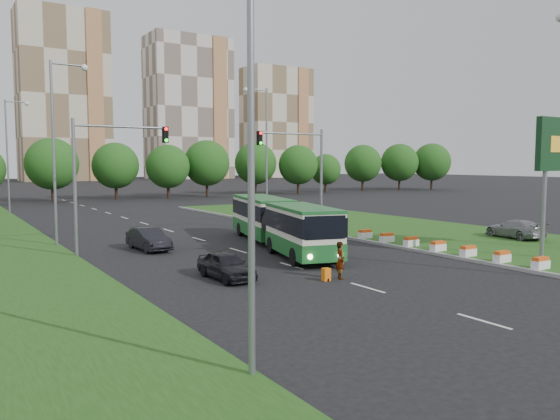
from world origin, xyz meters
TOP-DOWN VIEW (x-y plane):
  - ground at (0.00, 0.00)m, footprint 360.00×360.00m
  - grass_median at (13.00, 8.00)m, footprint 14.00×60.00m
  - median_kerb at (6.05, 8.00)m, footprint 0.30×60.00m
  - lane_markings at (-3.00, 20.00)m, footprint 0.20×100.00m
  - flower_planters at (6.70, -1.40)m, footprint 1.10×13.70m
  - traffic_mast_median at (4.78, 10.00)m, footprint 5.76×0.32m
  - traffic_mast_left at (-10.38, 9.00)m, footprint 5.76×0.32m
  - street_lamps at (-3.00, 10.00)m, footprint 36.00×60.00m
  - tree_line at (10.00, 55.00)m, footprint 120.00×8.00m
  - apartment_tower_ceast at (15.00, 150.00)m, footprint 25.00×15.00m
  - apartment_tower_east at (55.00, 150.00)m, footprint 27.00×15.00m
  - midrise_east at (90.00, 150.00)m, footprint 24.00×14.00m
  - articulated_bus at (-0.34, 5.85)m, footprint 2.49×15.97m
  - car_left_near at (-7.40, -1.05)m, footprint 1.62×3.86m
  - car_left_far at (-7.63, 9.22)m, footprint 1.74×4.28m
  - car_median at (15.70, -0.41)m, footprint 2.49×4.71m
  - pedestrian at (-2.87, -3.94)m, footprint 0.63×0.76m
  - shopping_trolley at (-3.66, -3.90)m, footprint 0.35×0.37m

SIDE VIEW (x-z plane):
  - ground at x=0.00m, z-range 0.00..0.00m
  - lane_markings at x=-3.00m, z-range -0.01..0.01m
  - grass_median at x=13.00m, z-range 0.00..0.15m
  - median_kerb at x=6.05m, z-range 0.00..0.18m
  - shopping_trolley at x=-3.66m, z-range 0.00..0.59m
  - flower_planters at x=6.70m, z-range 0.15..0.75m
  - car_left_near at x=-7.40m, z-range 0.00..1.30m
  - car_left_far at x=-7.63m, z-range 0.00..1.38m
  - car_median at x=15.70m, z-range 0.15..1.45m
  - pedestrian at x=-2.87m, z-range 0.00..1.78m
  - articulated_bus at x=-0.34m, z-range 0.29..2.92m
  - tree_line at x=10.00m, z-range 0.00..9.00m
  - traffic_mast_median at x=4.78m, z-range 1.35..9.35m
  - traffic_mast_left at x=-10.38m, z-range 1.35..9.35m
  - street_lamps at x=-3.00m, z-range 0.00..12.00m
  - midrise_east at x=90.00m, z-range 0.00..40.00m
  - apartment_tower_east at x=55.00m, z-range 0.00..47.00m
  - apartment_tower_ceast at x=15.00m, z-range 0.00..50.00m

